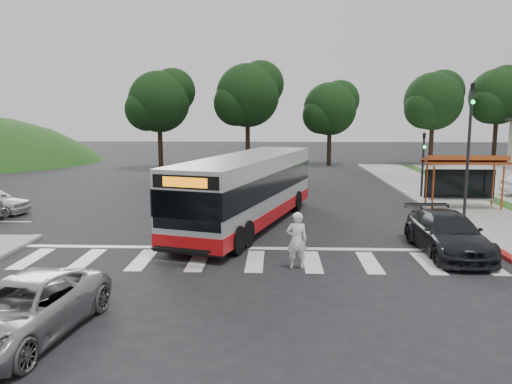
{
  "coord_description": "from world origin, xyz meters",
  "views": [
    {
      "loc": [
        0.71,
        -21.9,
        5.14
      ],
      "look_at": [
        -0.18,
        0.49,
        1.6
      ],
      "focal_mm": 35.0,
      "sensor_mm": 36.0,
      "label": 1
    }
  ],
  "objects_px": {
    "transit_bus": "(248,191)",
    "silver_suv_south": "(21,310)",
    "pedestrian": "(297,240)",
    "dark_sedan": "(448,234)"
  },
  "relations": [
    {
      "from": "transit_bus",
      "to": "dark_sedan",
      "type": "height_order",
      "value": "transit_bus"
    },
    {
      "from": "pedestrian",
      "to": "dark_sedan",
      "type": "xyz_separation_m",
      "value": [
        5.64,
        2.01,
        -0.21
      ]
    },
    {
      "from": "transit_bus",
      "to": "silver_suv_south",
      "type": "height_order",
      "value": "transit_bus"
    },
    {
      "from": "transit_bus",
      "to": "dark_sedan",
      "type": "distance_m",
      "value": 8.85
    },
    {
      "from": "transit_bus",
      "to": "pedestrian",
      "type": "xyz_separation_m",
      "value": [
        1.98,
        -6.43,
        -0.65
      ]
    },
    {
      "from": "dark_sedan",
      "to": "silver_suv_south",
      "type": "bearing_deg",
      "value": -150.21
    },
    {
      "from": "pedestrian",
      "to": "dark_sedan",
      "type": "relative_size",
      "value": 0.37
    },
    {
      "from": "pedestrian",
      "to": "silver_suv_south",
      "type": "height_order",
      "value": "pedestrian"
    },
    {
      "from": "transit_bus",
      "to": "pedestrian",
      "type": "bearing_deg",
      "value": -56.08
    },
    {
      "from": "transit_bus",
      "to": "pedestrian",
      "type": "distance_m",
      "value": 6.76
    }
  ]
}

